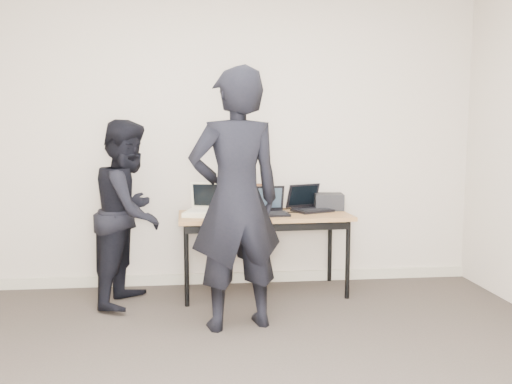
{
  "coord_description": "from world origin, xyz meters",
  "views": [
    {
      "loc": [
        -0.31,
        -2.42,
        1.42
      ],
      "look_at": [
        0.1,
        1.6,
        0.95
      ],
      "focal_mm": 35.0,
      "sensor_mm": 36.0,
      "label": 1
    }
  ],
  "objects": [
    {
      "name": "room",
      "position": [
        0.0,
        0.0,
        1.35
      ],
      "size": [
        4.6,
        4.6,
        2.8
      ],
      "color": "#3A322C",
      "rests_on": "ground"
    },
    {
      "name": "person_observer",
      "position": [
        -0.95,
        1.78,
        0.77
      ],
      "size": [
        0.73,
        0.86,
        1.54
      ],
      "primitive_type": "imported",
      "rotation": [
        0.0,
        0.0,
        1.35
      ],
      "color": "black",
      "rests_on": "ground"
    },
    {
      "name": "laptop_beige",
      "position": [
        -0.3,
        1.9,
        0.78
      ],
      "size": [
        0.41,
        0.41,
        0.28
      ],
      "rotation": [
        0.0,
        0.0,
        -0.24
      ],
      "color": "beige",
      "rests_on": "desk"
    },
    {
      "name": "cables",
      "position": [
        0.26,
        1.93,
        0.72
      ],
      "size": [
        1.15,
        0.46,
        0.01
      ],
      "rotation": [
        0.0,
        0.0,
        0.08
      ],
      "color": "black",
      "rests_on": "desk"
    },
    {
      "name": "laptop_center",
      "position": [
        0.24,
        1.87,
        0.77
      ],
      "size": [
        0.34,
        0.33,
        0.24
      ],
      "rotation": [
        0.0,
        0.0,
        0.09
      ],
      "color": "black",
      "rests_on": "desk"
    },
    {
      "name": "power_brick",
      "position": [
        -0.02,
        1.74,
        0.73
      ],
      "size": [
        0.08,
        0.05,
        0.03
      ],
      "primitive_type": "cube",
      "rotation": [
        0.0,
        0.0,
        0.06
      ],
      "color": "black",
      "rests_on": "desk"
    },
    {
      "name": "equipment_box",
      "position": [
        0.83,
        2.1,
        0.79
      ],
      "size": [
        0.28,
        0.25,
        0.15
      ],
      "primitive_type": "cube",
      "rotation": [
        0.0,
        0.0,
        -0.12
      ],
      "color": "black",
      "rests_on": "desk"
    },
    {
      "name": "person_typist",
      "position": [
        -0.09,
        1.14,
        0.95
      ],
      "size": [
        0.78,
        0.61,
        1.89
      ],
      "primitive_type": "imported",
      "rotation": [
        0.0,
        0.0,
        3.39
      ],
      "color": "black",
      "rests_on": "ground"
    },
    {
      "name": "leather_satchel",
      "position": [
        0.02,
        2.13,
        0.85
      ],
      "size": [
        0.36,
        0.18,
        0.25
      ],
      "rotation": [
        0.0,
        0.0,
        -0.0
      ],
      "color": "#5C3218",
      "rests_on": "desk"
    },
    {
      "name": "baseboard",
      "position": [
        0.0,
        2.23,
        0.05
      ],
      "size": [
        4.5,
        0.03,
        0.1
      ],
      "primitive_type": "cube",
      "color": "#BAB29A",
      "rests_on": "ground"
    },
    {
      "name": "tissue",
      "position": [
        0.05,
        2.14,
        1.0
      ],
      "size": [
        0.14,
        0.11,
        0.08
      ],
      "primitive_type": "ellipsoid",
      "rotation": [
        0.0,
        0.0,
        -0.06
      ],
      "color": "white",
      "rests_on": "leather_satchel"
    },
    {
      "name": "laptop_right",
      "position": [
        0.63,
        2.04,
        0.78
      ],
      "size": [
        0.43,
        0.42,
        0.24
      ],
      "rotation": [
        0.0,
        0.0,
        0.4
      ],
      "color": "black",
      "rests_on": "desk"
    },
    {
      "name": "desk",
      "position": [
        0.2,
        1.9,
        0.66
      ],
      "size": [
        1.53,
        0.71,
        0.72
      ],
      "rotation": [
        0.0,
        0.0,
        0.04
      ],
      "color": "olive",
      "rests_on": "ground"
    }
  ]
}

